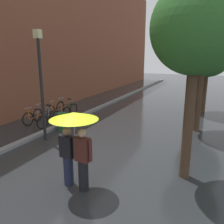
% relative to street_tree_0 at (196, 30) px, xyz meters
% --- Properties ---
extents(ground_plane, '(80.00, 80.00, 0.00)m').
position_rel_street_tree_0_xyz_m(ground_plane, '(-3.06, -1.28, -4.04)').
color(ground_plane, '#26282B').
extents(building_facade, '(8.00, 36.00, 10.81)m').
position_rel_street_tree_0_xyz_m(building_facade, '(-13.06, 8.72, 1.37)').
color(building_facade, brown).
rests_on(building_facade, ground).
extents(kerb_strip, '(0.30, 36.00, 0.12)m').
position_rel_street_tree_0_xyz_m(kerb_strip, '(-6.26, 8.72, -3.98)').
color(kerb_strip, slate).
rests_on(kerb_strip, ground).
extents(street_tree_0, '(2.30, 2.30, 5.26)m').
position_rel_street_tree_0_xyz_m(street_tree_0, '(0.00, 0.00, 0.00)').
color(street_tree_0, '#473323').
rests_on(street_tree_0, ground).
extents(street_tree_1, '(2.79, 2.79, 5.68)m').
position_rel_street_tree_0_xyz_m(street_tree_1, '(-0.01, 4.56, 0.12)').
color(street_tree_1, '#473323').
rests_on(street_tree_1, ground).
extents(street_tree_2, '(2.92, 2.92, 5.32)m').
position_rel_street_tree_0_xyz_m(street_tree_2, '(0.09, 8.49, -0.30)').
color(street_tree_2, '#473323').
rests_on(street_tree_2, ground).
extents(parked_bicycle_0, '(1.15, 0.82, 0.96)m').
position_rel_street_tree_0_xyz_m(parked_bicycle_0, '(-7.21, 1.82, -3.66)').
color(parked_bicycle_0, black).
rests_on(parked_bicycle_0, ground).
extents(parked_bicycle_1, '(1.11, 0.75, 0.96)m').
position_rel_street_tree_0_xyz_m(parked_bicycle_1, '(-7.37, 2.77, -3.66)').
color(parked_bicycle_1, black).
rests_on(parked_bicycle_1, ground).
extents(parked_bicycle_2, '(1.13, 0.77, 0.96)m').
position_rel_street_tree_0_xyz_m(parked_bicycle_2, '(-7.26, 3.74, -3.66)').
color(parked_bicycle_2, black).
rests_on(parked_bicycle_2, ground).
extents(parked_bicycle_3, '(1.13, 0.78, 0.96)m').
position_rel_street_tree_0_xyz_m(parked_bicycle_3, '(-7.36, 4.67, -3.66)').
color(parked_bicycle_3, black).
rests_on(parked_bicycle_3, ground).
extents(couple_under_umbrella, '(1.23, 1.23, 2.05)m').
position_rel_street_tree_0_xyz_m(couple_under_umbrella, '(-2.56, -1.73, -2.62)').
color(couple_under_umbrella, '#1E233D').
rests_on(couple_under_umbrella, ground).
extents(street_lamp_post, '(0.24, 0.24, 4.37)m').
position_rel_street_tree_0_xyz_m(street_lamp_post, '(-5.66, 0.70, -1.49)').
color(street_lamp_post, black).
rests_on(street_lamp_post, ground).
extents(litter_bin, '(0.44, 0.44, 0.85)m').
position_rel_street_tree_0_xyz_m(litter_bin, '(-5.77, 1.99, -3.61)').
color(litter_bin, '#1E4C28').
rests_on(litter_bin, ground).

